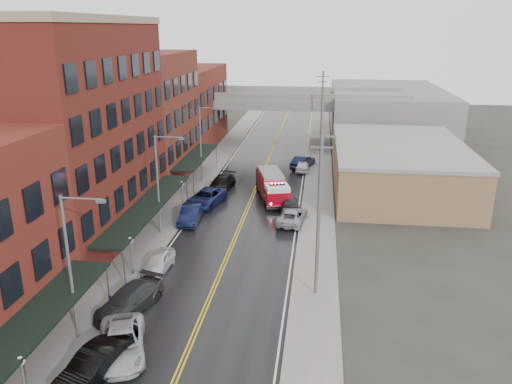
{
  "coord_description": "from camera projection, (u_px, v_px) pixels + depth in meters",
  "views": [
    {
      "loc": [
        7.04,
        -16.01,
        17.71
      ],
      "look_at": [
        1.33,
        28.02,
        3.0
      ],
      "focal_mm": 35.0,
      "sensor_mm": 36.0,
      "label": 1
    }
  ],
  "objects": [
    {
      "name": "curb_right",
      "position": [
        302.0,
        216.0,
        49.03
      ],
      "size": [
        0.3,
        160.0,
        0.15
      ],
      "primitive_type": "cube",
      "color": "gray",
      "rests_on": "ground"
    },
    {
      "name": "parked_car_left_1",
      "position": [
        95.0,
        365.0,
        26.18
      ],
      "size": [
        3.1,
        5.36,
        1.67
      ],
      "primitive_type": "imported",
      "rotation": [
        0.0,
        0.0,
        -0.28
      ],
      "color": "black",
      "rests_on": "ground"
    },
    {
      "name": "parked_car_right_3",
      "position": [
        303.0,
        162.0,
        65.68
      ],
      "size": [
        3.29,
        5.3,
        1.65
      ],
      "primitive_type": "imported",
      "rotation": [
        0.0,
        0.0,
        2.81
      ],
      "color": "black",
      "rests_on": "ground"
    },
    {
      "name": "parked_car_right_2",
      "position": [
        302.0,
        166.0,
        64.16
      ],
      "size": [
        1.8,
        4.27,
        1.44
      ],
      "primitive_type": "imported",
      "rotation": [
        0.0,
        0.0,
        3.17
      ],
      "color": "white",
      "rests_on": "ground"
    },
    {
      "name": "brick_building_far",
      "position": [
        186.0,
        108.0,
        75.84
      ],
      "size": [
        9.0,
        20.0,
        12.0
      ],
      "primitive_type": "cube",
      "color": "maroon",
      "rests_on": "ground"
    },
    {
      "name": "street_lamp_0",
      "position": [
        73.0,
        260.0,
        28.2
      ],
      "size": [
        2.64,
        0.22,
        9.0
      ],
      "color": "#59595B",
      "rests_on": "ground"
    },
    {
      "name": "sidewalk_right",
      "position": [
        319.0,
        216.0,
        48.83
      ],
      "size": [
        3.0,
        160.0,
        0.15
      ],
      "primitive_type": "cube",
      "color": "slate",
      "rests_on": "ground"
    },
    {
      "name": "curb_left",
      "position": [
        190.0,
        211.0,
        50.41
      ],
      "size": [
        0.3,
        160.0,
        0.15
      ],
      "primitive_type": "cube",
      "color": "gray",
      "rests_on": "ground"
    },
    {
      "name": "brick_building_b",
      "position": [
        76.0,
        136.0,
        41.95
      ],
      "size": [
        9.0,
        20.0,
        18.0
      ],
      "primitive_type": "cube",
      "color": "#5D1D18",
      "rests_on": "ground"
    },
    {
      "name": "street_lamp_1",
      "position": [
        160.0,
        179.0,
        43.27
      ],
      "size": [
        2.64,
        0.22,
        9.0
      ],
      "color": "#59595B",
      "rests_on": "ground"
    },
    {
      "name": "brick_building_c",
      "position": [
        147.0,
        118.0,
        58.89
      ],
      "size": [
        9.0,
        15.0,
        15.0
      ],
      "primitive_type": "cube",
      "color": "maroon",
      "rests_on": "ground"
    },
    {
      "name": "parked_car_left_6",
      "position": [
        206.0,
        198.0,
        51.87
      ],
      "size": [
        3.95,
        6.4,
        1.65
      ],
      "primitive_type": "imported",
      "rotation": [
        0.0,
        0.0,
        -0.22
      ],
      "color": "#151D50",
      "rests_on": "ground"
    },
    {
      "name": "awning_2",
      "position": [
        196.0,
        157.0,
        59.6
      ],
      "size": [
        2.6,
        13.0,
        3.09
      ],
      "color": "black",
      "rests_on": "ground"
    },
    {
      "name": "utility_pole_1",
      "position": [
        321.0,
        143.0,
        51.59
      ],
      "size": [
        1.8,
        0.24,
        12.0
      ],
      "color": "#59595B",
      "rests_on": "ground"
    },
    {
      "name": "utility_pole_2",
      "position": [
        322.0,
        112.0,
        70.42
      ],
      "size": [
        1.8,
        0.24,
        12.0
      ],
      "color": "#59595B",
      "rests_on": "ground"
    },
    {
      "name": "road",
      "position": [
        245.0,
        214.0,
        49.74
      ],
      "size": [
        11.0,
        160.0,
        0.02
      ],
      "primitive_type": "cube",
      "color": "black",
      "rests_on": "ground"
    },
    {
      "name": "parked_car_left_4",
      "position": [
        159.0,
        262.0,
        37.98
      ],
      "size": [
        1.79,
        4.2,
        1.42
      ],
      "primitive_type": "imported",
      "rotation": [
        0.0,
        0.0,
        -0.03
      ],
      "color": "silver",
      "rests_on": "ground"
    },
    {
      "name": "utility_pole_0",
      "position": [
        319.0,
        210.0,
        32.76
      ],
      "size": [
        1.8,
        0.24,
        12.0
      ],
      "color": "#59595B",
      "rests_on": "ground"
    },
    {
      "name": "street_lamp_2",
      "position": [
        202.0,
        140.0,
        58.33
      ],
      "size": [
        2.64,
        0.22,
        9.0
      ],
      "color": "#59595B",
      "rests_on": "ground"
    },
    {
      "name": "parked_car_right_1",
      "position": [
        289.0,
        203.0,
        50.72
      ],
      "size": [
        2.61,
        4.85,
        1.34
      ],
      "primitive_type": "imported",
      "rotation": [
        0.0,
        0.0,
        3.31
      ],
      "color": "#262629",
      "rests_on": "ground"
    },
    {
      "name": "awning_1",
      "position": [
        148.0,
        206.0,
        43.13
      ],
      "size": [
        2.6,
        18.0,
        3.09
      ],
      "color": "black",
      "rests_on": "ground"
    },
    {
      "name": "parked_car_right_0",
      "position": [
        292.0,
        216.0,
        47.25
      ],
      "size": [
        2.99,
        5.34,
        1.41
      ],
      "primitive_type": "imported",
      "rotation": [
        0.0,
        0.0,
        3.01
      ],
      "color": "#999CA1",
      "rests_on": "ground"
    },
    {
      "name": "sidewalk_left",
      "position": [
        174.0,
        210.0,
        50.61
      ],
      "size": [
        3.0,
        160.0,
        0.15
      ],
      "primitive_type": "cube",
      "color": "slate",
      "rests_on": "ground"
    },
    {
      "name": "globe_lamp_2",
      "position": [
        182.0,
        189.0,
        49.8
      ],
      "size": [
        0.44,
        0.44,
        3.12
      ],
      "color": "#59595B",
      "rests_on": "ground"
    },
    {
      "name": "parked_car_left_7",
      "position": [
        222.0,
        183.0,
        56.72
      ],
      "size": [
        2.84,
        5.7,
        1.59
      ],
      "primitive_type": "imported",
      "rotation": [
        0.0,
        0.0,
        -0.12
      ],
      "color": "black",
      "rests_on": "ground"
    },
    {
      "name": "globe_lamp_0",
      "position": [
        22.0,
        372.0,
        23.44
      ],
      "size": [
        0.44,
        0.44,
        3.12
      ],
      "color": "#59595B",
      "rests_on": "ground"
    },
    {
      "name": "fire_truck",
      "position": [
        272.0,
        186.0,
        53.33
      ],
      "size": [
        4.72,
        8.2,
        2.86
      ],
      "rotation": [
        0.0,
        0.0,
        0.27
      ],
      "color": "maroon",
      "rests_on": "ground"
    },
    {
      "name": "globe_lamp_1",
      "position": [
        131.0,
        248.0,
        36.62
      ],
      "size": [
        0.44,
        0.44,
        3.12
      ],
      "color": "#59595B",
      "rests_on": "ground"
    },
    {
      "name": "parked_car_left_5",
      "position": [
        191.0,
        214.0,
        47.44
      ],
      "size": [
        1.95,
        5.0,
        1.62
      ],
      "primitive_type": "imported",
      "rotation": [
        0.0,
        0.0,
        0.05
      ],
      "color": "black",
      "rests_on": "ground"
    },
    {
      "name": "right_far_block",
      "position": [
        386.0,
        113.0,
        83.95
      ],
      "size": [
        18.0,
        30.0,
        8.0
      ],
      "primitive_type": "cube",
      "color": "slate",
      "rests_on": "ground"
    },
    {
      "name": "overpass",
      "position": [
        275.0,
        106.0,
        77.99
      ],
      "size": [
        40.0,
        10.0,
        7.5
      ],
      "color": "slate",
      "rests_on": "ground"
    },
    {
      "name": "parked_car_left_3",
      "position": [
        129.0,
        300.0,
        32.48
      ],
      "size": [
        3.76,
        5.98,
        1.61
      ],
      "primitive_type": "imported",
      "rotation": [
        0.0,
        0.0,
        -0.29
      ],
      "color": "#292A2C",
      "rests_on": "ground"
    },
    {
      "name": "tan_building",
      "position": [
        398.0,
        168.0,
        56.42
      ],
      "size": [
        14.0,
        22.0,
        5.0
      ],
      "primitive_type": "cube",
      "color": "#8A634A",
      "rests_on": "ground"
    },
    {
      "name": "awning_0",
      "position": [
        23.0,
        333.0,
        25.24
      ],
      "size": [
        2.6,
        16.0,
        3.09
      ],
      "color": "black",
      "rests_on": "ground"
    },
    {
      "name": "parked_car_left_2",
      "position": [
        122.0,
        342.0,
        28.17
      ],
      "size": [
        4.27,
        6.05,
        1.53
      ],
      "primitive_type": "imported",
      "rotation": [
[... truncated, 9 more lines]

